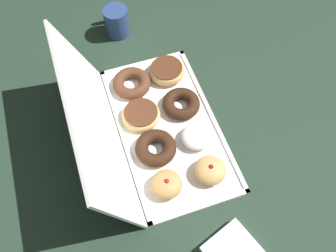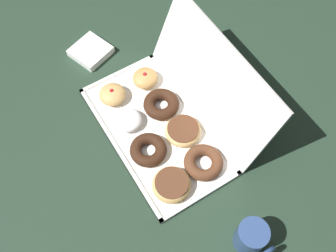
{
  "view_description": "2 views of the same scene",
  "coord_description": "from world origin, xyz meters",
  "views": [
    {
      "loc": [
        -0.52,
        0.18,
        0.94
      ],
      "look_at": [
        -0.01,
        0.0,
        0.03
      ],
      "focal_mm": 39.57,
      "sensor_mm": 36.0,
      "label": 1
    },
    {
      "loc": [
        0.52,
        -0.28,
        1.11
      ],
      "look_at": [
        0.02,
        0.03,
        0.04
      ],
      "focal_mm": 42.24,
      "sensor_mm": 36.0,
      "label": 2
    }
  ],
  "objects": [
    {
      "name": "chocolate_cake_ring_donut_2",
      "position": [
        0.05,
        -0.06,
        0.03
      ],
      "size": [
        0.11,
        0.11,
        0.04
      ],
      "color": "#381E11",
      "rests_on": "donut_box"
    },
    {
      "name": "chocolate_frosted_donut_3",
      "position": [
        0.19,
        -0.06,
        0.03
      ],
      "size": [
        0.11,
        0.11,
        0.04
      ],
      "color": "tan",
      "rests_on": "donut_box"
    },
    {
      "name": "chocolate_cake_ring_donut_5",
      "position": [
        -0.06,
        0.06,
        0.03
      ],
      "size": [
        0.12,
        0.12,
        0.04
      ],
      "color": "#381E11",
      "rests_on": "donut_box"
    },
    {
      "name": "ground_plane",
      "position": [
        0.0,
        0.0,
        0.0
      ],
      "size": [
        3.0,
        3.0,
        0.0
      ],
      "primitive_type": "plane",
      "color": "#233828"
    },
    {
      "name": "donut_box",
      "position": [
        0.0,
        0.0,
        0.01
      ],
      "size": [
        0.52,
        0.28,
        0.01
      ],
      "color": "white",
      "rests_on": "ground"
    },
    {
      "name": "box_lid_open",
      "position": [
        0.0,
        0.2,
        0.13
      ],
      "size": [
        0.52,
        0.11,
        0.27
      ],
      "primitive_type": "cube",
      "rotation": [
        1.2,
        0.0,
        0.0
      ],
      "color": "white",
      "rests_on": "ground"
    },
    {
      "name": "powdered_filled_donut_1",
      "position": [
        -0.07,
        -0.06,
        0.03
      ],
      "size": [
        0.09,
        0.09,
        0.04
      ],
      "color": "white",
      "rests_on": "donut_box"
    },
    {
      "name": "coffee_mug",
      "position": [
        0.43,
        0.04,
        0.05
      ],
      "size": [
        0.1,
        0.08,
        0.1
      ],
      "color": "navy",
      "rests_on": "ground"
    },
    {
      "name": "chocolate_cake_ring_donut_7",
      "position": [
        0.18,
        0.06,
        0.03
      ],
      "size": [
        0.12,
        0.12,
        0.03
      ],
      "color": "#59331E",
      "rests_on": "donut_box"
    },
    {
      "name": "chocolate_frosted_donut_6",
      "position": [
        0.06,
        0.07,
        0.03
      ],
      "size": [
        0.11,
        0.11,
        0.03
      ],
      "color": "#E5B770",
      "rests_on": "donut_box"
    },
    {
      "name": "jelly_filled_donut_0",
      "position": [
        -0.18,
        -0.06,
        0.03
      ],
      "size": [
        0.09,
        0.09,
        0.05
      ],
      "color": "tan",
      "rests_on": "donut_box"
    },
    {
      "name": "jelly_filled_donut_4",
      "position": [
        -0.18,
        0.06,
        0.03
      ],
      "size": [
        0.08,
        0.08,
        0.05
      ],
      "color": "tan",
      "rests_on": "donut_box"
    }
  ]
}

